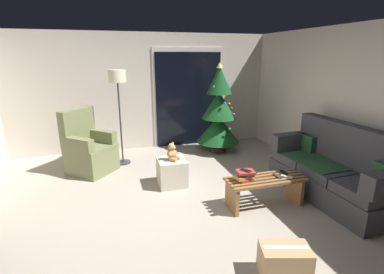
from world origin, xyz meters
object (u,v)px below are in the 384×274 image
object	(u,v)px
book_stack	(245,175)
floor_lamp	(118,85)
teddy_bear_honey	(172,153)
cardboard_box_taped_mid_floor	(284,262)
cell_phone	(246,170)
couch	(334,172)
christmas_tree	(219,113)
remote_black	(284,173)
armchair	(89,150)
remote_graphite	(277,176)
coffee_table	(265,187)
remote_white	(287,177)
ottoman	(172,172)

from	to	relation	value
book_stack	floor_lamp	size ratio (longest dim) A/B	0.15
teddy_bear_honey	cardboard_box_taped_mid_floor	distance (m)	2.36
cell_phone	cardboard_box_taped_mid_floor	bearing A→B (deg)	-130.90
couch	christmas_tree	distance (m)	2.61
remote_black	teddy_bear_honey	world-z (taller)	teddy_bear_honey
cell_phone	christmas_tree	xyz separation A→B (m)	(0.54, 2.37, 0.28)
remote_black	book_stack	xyz separation A→B (m)	(-0.65, -0.05, 0.06)
couch	armchair	world-z (taller)	armchair
cardboard_box_taped_mid_floor	christmas_tree	bearing A→B (deg)	78.26
armchair	teddy_bear_honey	xyz separation A→B (m)	(1.31, -0.98, 0.15)
remote_graphite	book_stack	size ratio (longest dim) A/B	0.56
armchair	christmas_tree	bearing A→B (deg)	8.45
armchair	floor_lamp	size ratio (longest dim) A/B	0.63
coffee_table	remote_white	size ratio (longest dim) A/B	7.05
ottoman	cardboard_box_taped_mid_floor	world-z (taller)	ottoman
armchair	floor_lamp	xyz separation A→B (m)	(0.59, 0.25, 1.10)
coffee_table	floor_lamp	distance (m)	3.12
book_stack	christmas_tree	distance (m)	2.45
book_stack	teddy_bear_honey	xyz separation A→B (m)	(-0.77, 0.99, 0.07)
remote_white	floor_lamp	distance (m)	3.29
remote_black	armchair	size ratio (longest dim) A/B	0.14
remote_white	floor_lamp	world-z (taller)	floor_lamp
couch	teddy_bear_honey	xyz separation A→B (m)	(-2.18, 1.06, 0.15)
cell_phone	floor_lamp	xyz separation A→B (m)	(-1.49, 2.23, 0.95)
floor_lamp	remote_white	bearing A→B (deg)	-47.85
book_stack	armchair	size ratio (longest dim) A/B	0.24
christmas_tree	teddy_bear_honey	xyz separation A→B (m)	(-1.32, -1.37, -0.29)
armchair	teddy_bear_honey	world-z (taller)	armchair
floor_lamp	couch	bearing A→B (deg)	-38.31
remote_black	cardboard_box_taped_mid_floor	size ratio (longest dim) A/B	0.30
ottoman	cardboard_box_taped_mid_floor	distance (m)	2.34
remote_white	ottoman	xyz separation A→B (m)	(-1.38, 1.09, -0.21)
remote_white	christmas_tree	bearing A→B (deg)	-130.89
remote_graphite	remote_black	size ratio (longest dim) A/B	1.00
cell_phone	ottoman	bearing A→B (deg)	96.54
christmas_tree	ottoman	world-z (taller)	christmas_tree
remote_black	ottoman	size ratio (longest dim) A/B	0.35
remote_graphite	armchair	xyz separation A→B (m)	(-2.57, 1.99, -0.02)
armchair	floor_lamp	distance (m)	1.28
couch	teddy_bear_honey	size ratio (longest dim) A/B	6.92
remote_graphite	remote_white	xyz separation A→B (m)	(0.11, -0.07, 0.00)
remote_black	christmas_tree	distance (m)	2.35
remote_black	cell_phone	xyz separation A→B (m)	(-0.64, -0.06, 0.13)
remote_graphite	cell_phone	size ratio (longest dim) A/B	1.08
remote_white	christmas_tree	world-z (taller)	christmas_tree
remote_black	christmas_tree	size ratio (longest dim) A/B	0.08
christmas_tree	teddy_bear_honey	world-z (taller)	christmas_tree
coffee_table	book_stack	distance (m)	0.38
remote_white	armchair	xyz separation A→B (m)	(-2.68, 2.06, -0.02)
cell_phone	floor_lamp	size ratio (longest dim) A/B	0.08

